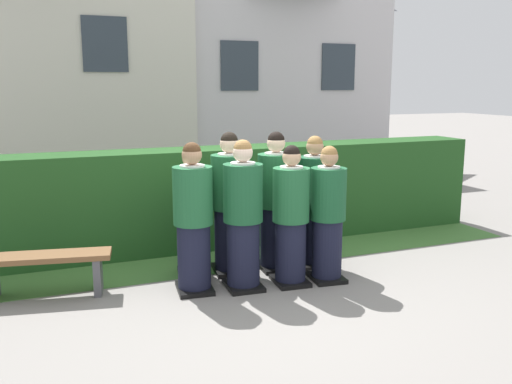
{
  "coord_description": "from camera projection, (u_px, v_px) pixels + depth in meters",
  "views": [
    {
      "loc": [
        -2.43,
        -5.68,
        2.3
      ],
      "look_at": [
        0.0,
        0.29,
        1.05
      ],
      "focal_mm": 39.4,
      "sensor_mm": 36.0,
      "label": 1
    }
  ],
  "objects": [
    {
      "name": "wooden_bench",
      "position": [
        45.0,
        266.0,
        6.1
      ],
      "size": [
        1.44,
        0.62,
        0.48
      ],
      "color": "brown",
      "rests_on": "ground"
    },
    {
      "name": "student_front_row_0",
      "position": [
        193.0,
        222.0,
        6.19
      ],
      "size": [
        0.44,
        0.52,
        1.68
      ],
      "color": "black",
      "rests_on": "ground"
    },
    {
      "name": "student_front_row_2",
      "position": [
        291.0,
        219.0,
        6.43
      ],
      "size": [
        0.42,
        0.5,
        1.62
      ],
      "color": "black",
      "rests_on": "ground"
    },
    {
      "name": "student_rear_row_2",
      "position": [
        276.0,
        204.0,
        6.95
      ],
      "size": [
        0.45,
        0.53,
        1.73
      ],
      "color": "black",
      "rests_on": "ground"
    },
    {
      "name": "hedge",
      "position": [
        215.0,
        197.0,
        8.03
      ],
      "size": [
        8.34,
        0.7,
        1.41
      ],
      "color": "#214C1E",
      "rests_on": "ground"
    },
    {
      "name": "student_rear_row_3",
      "position": [
        314.0,
        205.0,
        7.09
      ],
      "size": [
        0.43,
        0.51,
        1.67
      ],
      "color": "black",
      "rests_on": "ground"
    },
    {
      "name": "school_building_annex",
      "position": [
        20.0,
        24.0,
        12.7
      ],
      "size": [
        7.36,
        4.73,
        7.05
      ],
      "color": "beige",
      "rests_on": "ground"
    },
    {
      "name": "school_building_main",
      "position": [
        261.0,
        52.0,
        14.71
      ],
      "size": [
        6.01,
        3.87,
        6.04
      ],
      "color": "silver",
      "rests_on": "ground"
    },
    {
      "name": "student_rear_row_0",
      "position": [
        192.0,
        215.0,
        6.73
      ],
      "size": [
        0.43,
        0.5,
        1.56
      ],
      "color": "black",
      "rests_on": "ground"
    },
    {
      "name": "student_front_row_1",
      "position": [
        243.0,
        219.0,
        6.28
      ],
      "size": [
        0.44,
        0.51,
        1.7
      ],
      "color": "black",
      "rests_on": "ground"
    },
    {
      "name": "student_front_row_3",
      "position": [
        328.0,
        217.0,
        6.55
      ],
      "size": [
        0.42,
        0.53,
        1.6
      ],
      "color": "black",
      "rests_on": "ground"
    },
    {
      "name": "student_rear_row_1",
      "position": [
        230.0,
        206.0,
        6.83
      ],
      "size": [
        0.46,
        0.55,
        1.73
      ],
      "color": "black",
      "rests_on": "ground"
    },
    {
      "name": "lawn_strip",
      "position": [
        235.0,
        260.0,
        7.44
      ],
      "size": [
        8.34,
        0.9,
        0.01
      ],
      "primitive_type": "cube",
      "color": "#477A38",
      "rests_on": "ground"
    },
    {
      "name": "ground_plane",
      "position": [
        265.0,
        285.0,
        6.5
      ],
      "size": [
        60.0,
        60.0,
        0.0
      ],
      "primitive_type": "plane",
      "color": "gray"
    }
  ]
}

